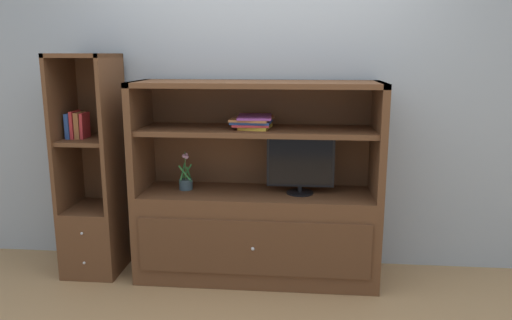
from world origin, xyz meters
TOP-DOWN VIEW (x-y plane):
  - ground_plane at (0.00, 0.00)m, footprint 8.00×8.00m
  - painted_rear_wall at (0.00, 0.75)m, footprint 6.00×0.10m
  - media_console at (0.00, 0.40)m, footprint 1.76×0.56m
  - tv_monitor at (0.32, 0.39)m, footprint 0.48×0.19m
  - potted_plant at (-0.53, 0.42)m, footprint 0.10×0.10m
  - magazine_stack at (-0.03, 0.40)m, footprint 0.30×0.36m
  - bookshelf_tall at (-1.24, 0.41)m, footprint 0.41×0.49m
  - upright_book_row at (-1.33, 0.40)m, footprint 0.13×0.17m

SIDE VIEW (x-z plane):
  - ground_plane at x=0.00m, z-range 0.00..0.00m
  - media_console at x=0.00m, z-range -0.25..1.20m
  - bookshelf_tall at x=-1.24m, z-range -0.27..1.37m
  - potted_plant at x=-0.53m, z-range 0.57..0.86m
  - tv_monitor at x=0.32m, z-range 0.66..1.08m
  - upright_book_row at x=-1.33m, z-range 1.03..1.23m
  - magazine_stack at x=-0.03m, z-range 1.13..1.22m
  - painted_rear_wall at x=0.00m, z-range 0.00..2.80m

